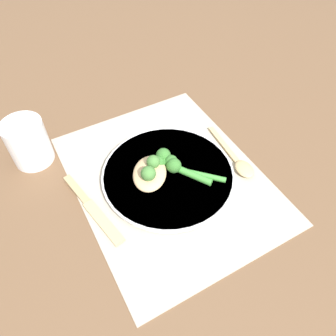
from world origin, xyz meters
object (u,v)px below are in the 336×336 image
Objects in this scene: chicken_fillet at (150,173)px; spoon at (239,163)px; broccoli_stalk_rear at (168,162)px; broccoli_stalk_front at (178,166)px; knife at (91,207)px; water_glass at (28,142)px; plate at (168,175)px.

chicken_fillet is 0.67× the size of spoon.
broccoli_stalk_rear and broccoli_stalk_front have the same top height.
water_glass reaches higher than knife.
spoon is (-0.06, -0.14, -0.02)m from broccoli_stalk_rear.
plate is at bearing -152.24° from broccoli_stalk_rear.
chicken_fillet is 1.06× the size of broccoli_stalk_front.
water_glass is (0.19, 0.24, 0.02)m from broccoli_stalk_front.
spoon is at bearing -105.43° from chicken_fillet.
knife is at bearing -161.51° from water_glass.
spoon is (-0.04, -0.12, -0.02)m from broccoli_stalk_front.
chicken_fillet is at bearing -133.90° from water_glass.
spoon is at bearing 159.84° from knife.
water_glass is at bearing 49.94° from plate.
plate is 0.04m from chicken_fillet.
broccoli_stalk_front reaches higher than plate.
chicken_fillet reaches higher than knife.
chicken_fillet is 0.19m from spoon.
chicken_fillet is at bearing 77.54° from plate.
broccoli_stalk_rear is (0.01, -0.04, 0.00)m from chicken_fillet.
spoon is 1.70× the size of water_glass.
chicken_fillet is 0.26m from water_glass.
broccoli_stalk_front is 0.18m from knife.
broccoli_stalk_rear reaches higher than plate.
broccoli_stalk_rear is 1.22× the size of water_glass.
knife is at bearing 87.38° from plate.
spoon is at bearing -61.89° from broccoli_stalk_front.
chicken_fillet is 0.13m from knife.
broccoli_stalk_rear is at bearing -17.91° from spoon.
knife is 1.95× the size of water_glass.
broccoli_stalk_rear is at bearing 171.49° from knife.
knife is 0.19m from water_glass.
plate is 2.52× the size of broccoli_stalk_front.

